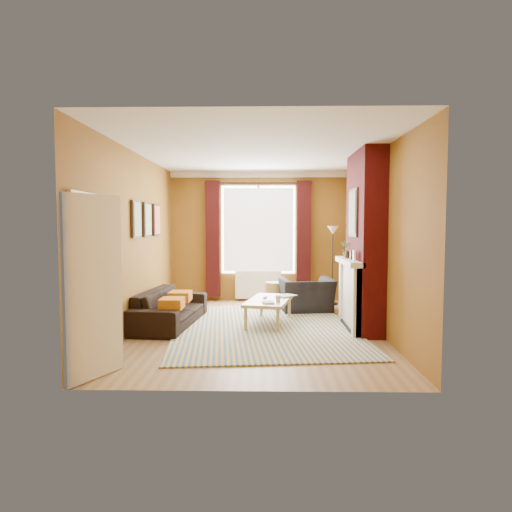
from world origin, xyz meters
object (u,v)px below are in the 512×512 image
(armchair, at_px, (307,295))
(coffee_table, at_px, (269,302))
(sofa, at_px, (170,307))
(wicker_stool, at_px, (275,294))
(floor_lamp, at_px, (333,243))

(armchair, height_order, coffee_table, armchair)
(sofa, relative_size, armchair, 2.05)
(coffee_table, height_order, wicker_stool, wicker_stool)
(floor_lamp, bearing_deg, wicker_stool, -166.96)
(sofa, xyz_separation_m, wicker_stool, (1.77, 1.74, -0.05))
(coffee_table, relative_size, wicker_stool, 2.61)
(coffee_table, bearing_deg, floor_lamp, 67.13)
(armchair, xyz_separation_m, floor_lamp, (0.61, 0.80, 0.97))
(armchair, distance_m, wicker_stool, 0.80)
(wicker_stool, bearing_deg, coffee_table, -94.57)
(wicker_stool, height_order, floor_lamp, floor_lamp)
(coffee_table, bearing_deg, armchair, 68.93)
(sofa, bearing_deg, wicker_stool, -39.84)
(sofa, distance_m, floor_lamp, 3.73)
(coffee_table, distance_m, floor_lamp, 2.52)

